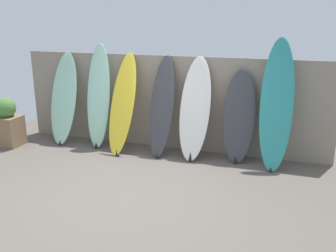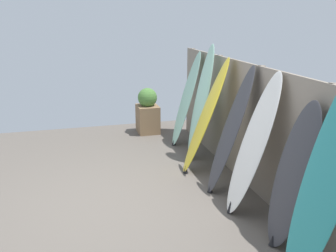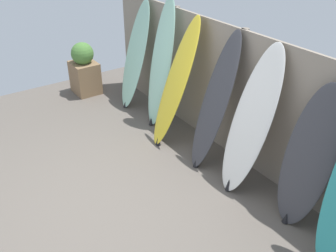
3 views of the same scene
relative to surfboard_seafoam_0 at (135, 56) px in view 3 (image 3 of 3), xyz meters
name	(u,v)px [view 3 (image 3 of 3)]	position (x,y,z in m)	size (l,w,h in m)	color
ground	(107,205)	(2.10, -1.66, -0.90)	(7.68, 7.68, 0.00)	#5B544C
fence_back	(237,96)	(2.10, 0.35, 0.00)	(6.08, 0.11, 1.80)	gray
surfboard_seafoam_0	(135,56)	(0.00, 0.00, 0.00)	(0.60, 0.60, 1.82)	#9ED6BC
surfboard_seafoam_1	(161,65)	(0.79, 0.00, 0.10)	(0.49, 0.49, 2.01)	#9ED6BC
surfboard_yellow_2	(176,84)	(1.35, -0.12, 0.01)	(0.55, 0.78, 1.86)	yellow
surfboard_charcoal_3	(214,103)	(2.10, -0.03, 0.00)	(0.47, 0.66, 1.82)	#38383D
surfboard_white_4	(251,122)	(2.72, -0.01, 0.00)	(0.58, 0.64, 1.83)	white
surfboard_charcoal_5	(308,159)	(3.50, 0.05, -0.10)	(0.57, 0.43, 1.63)	#38383D
planter_box	(84,70)	(-0.99, -0.54, -0.45)	(0.52, 0.44, 0.98)	#846647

